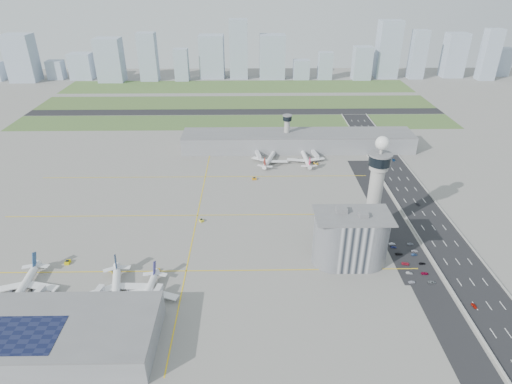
{
  "coord_description": "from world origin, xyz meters",
  "views": [
    {
      "loc": [
        -3.97,
        -220.0,
        150.42
      ],
      "look_at": [
        0.0,
        35.0,
        15.0
      ],
      "focal_mm": 30.0,
      "sensor_mm": 36.0,
      "label": 1
    }
  ],
  "objects_px": {
    "airplane_near_a": "(21,285)",
    "jet_bridge_far_1": "(313,153)",
    "tug_0": "(68,262)",
    "car_lot_4": "(394,247)",
    "car_hw_2": "(394,160)",
    "car_lot_0": "(412,282)",
    "car_lot_11": "(410,244)",
    "airplane_far_a": "(270,157)",
    "admin_building": "(350,239)",
    "tug_2": "(158,270)",
    "car_lot_7": "(425,273)",
    "car_hw_0": "(474,306)",
    "jet_bridge_near_0": "(27,308)",
    "tug_3": "(201,220)",
    "car_hw_4": "(363,136)",
    "jet_bridge_near_1": "(89,307)",
    "car_lot_3": "(399,254)",
    "car_lot_8": "(422,263)",
    "jet_bridge_far_0": "(257,153)",
    "car_lot_10": "(415,251)",
    "airplane_near_b": "(115,287)",
    "airplane_near_c": "(146,292)",
    "tug_4": "(254,178)",
    "jet_bridge_near_2": "(151,307)",
    "car_lot_5": "(392,244)",
    "car_lot_6": "(432,282)",
    "tug_1": "(113,271)",
    "car_lot_1": "(409,273)",
    "tug_5": "(316,163)",
    "car_hw_1": "(418,204)",
    "car_lot_9": "(414,255)",
    "control_tower": "(376,183)",
    "car_lot_2": "(405,264)"
  },
  "relations": [
    {
      "from": "car_lot_5",
      "to": "airplane_near_b",
      "type": "bearing_deg",
      "value": 99.21
    },
    {
      "from": "jet_bridge_far_1",
      "to": "car_lot_11",
      "type": "bearing_deg",
      "value": 6.61
    },
    {
      "from": "tug_2",
      "to": "car_lot_7",
      "type": "height_order",
      "value": "tug_2"
    },
    {
      "from": "airplane_near_c",
      "to": "car_lot_10",
      "type": "distance_m",
      "value": 155.28
    },
    {
      "from": "jet_bridge_near_1",
      "to": "car_lot_4",
      "type": "height_order",
      "value": "jet_bridge_near_1"
    },
    {
      "from": "car_lot_0",
      "to": "car_lot_10",
      "type": "height_order",
      "value": "car_lot_0"
    },
    {
      "from": "airplane_near_a",
      "to": "jet_bridge_far_1",
      "type": "height_order",
      "value": "airplane_near_a"
    },
    {
      "from": "jet_bridge_near_1",
      "to": "car_lot_0",
      "type": "xyz_separation_m",
      "value": [
        165.33,
        19.0,
        -2.23
      ]
    },
    {
      "from": "car_lot_9",
      "to": "tug_4",
      "type": "bearing_deg",
      "value": 32.97
    },
    {
      "from": "jet_bridge_near_1",
      "to": "jet_bridge_far_1",
      "type": "distance_m",
      "value": 235.53
    },
    {
      "from": "tug_0",
      "to": "car_hw_2",
      "type": "xyz_separation_m",
      "value": [
        229.74,
        141.62,
        -0.44
      ]
    },
    {
      "from": "airplane_near_b",
      "to": "jet_bridge_far_1",
      "type": "height_order",
      "value": "airplane_near_b"
    },
    {
      "from": "airplane_far_a",
      "to": "admin_building",
      "type": "bearing_deg",
      "value": -147.54
    },
    {
      "from": "car_lot_7",
      "to": "tug_0",
      "type": "bearing_deg",
      "value": 85.32
    },
    {
      "from": "admin_building",
      "to": "car_hw_0",
      "type": "height_order",
      "value": "admin_building"
    },
    {
      "from": "airplane_near_b",
      "to": "airplane_near_c",
      "type": "height_order",
      "value": "airplane_near_b"
    },
    {
      "from": "car_lot_5",
      "to": "car_hw_2",
      "type": "height_order",
      "value": "car_lot_5"
    },
    {
      "from": "car_lot_11",
      "to": "tug_0",
      "type": "bearing_deg",
      "value": 90.05
    },
    {
      "from": "jet_bridge_near_0",
      "to": "jet_bridge_far_1",
      "type": "height_order",
      "value": "same"
    },
    {
      "from": "car_lot_1",
      "to": "car_lot_3",
      "type": "relative_size",
      "value": 0.83
    },
    {
      "from": "tug_0",
      "to": "car_hw_0",
      "type": "height_order",
      "value": "tug_0"
    },
    {
      "from": "jet_bridge_near_2",
      "to": "tug_1",
      "type": "bearing_deg",
      "value": 51.51
    },
    {
      "from": "car_lot_4",
      "to": "car_hw_1",
      "type": "bearing_deg",
      "value": -27.35
    },
    {
      "from": "tug_4",
      "to": "car_lot_10",
      "type": "xyz_separation_m",
      "value": [
        94.19,
        -98.35,
        -0.43
      ]
    },
    {
      "from": "admin_building",
      "to": "airplane_near_b",
      "type": "bearing_deg",
      "value": -167.58
    },
    {
      "from": "jet_bridge_far_0",
      "to": "car_lot_4",
      "type": "distance_m",
      "value": 162.9
    },
    {
      "from": "car_lot_2",
      "to": "car_hw_0",
      "type": "xyz_separation_m",
      "value": [
        23.17,
        -34.44,
        0.04
      ]
    },
    {
      "from": "airplane_far_a",
      "to": "jet_bridge_far_0",
      "type": "xyz_separation_m",
      "value": [
        -11.07,
        13.98,
        -2.43
      ]
    },
    {
      "from": "admin_building",
      "to": "tug_4",
      "type": "xyz_separation_m",
      "value": [
        -52.62,
        106.34,
        -14.32
      ]
    },
    {
      "from": "tug_0",
      "to": "car_lot_4",
      "type": "distance_m",
      "value": 190.98
    },
    {
      "from": "jet_bridge_near_1",
      "to": "car_lot_5",
      "type": "relative_size",
      "value": 3.58
    },
    {
      "from": "airplane_near_c",
      "to": "car_lot_1",
      "type": "xyz_separation_m",
      "value": [
        140.16,
        18.6,
        -4.79
      ]
    },
    {
      "from": "jet_bridge_near_0",
      "to": "car_lot_10",
      "type": "xyz_separation_m",
      "value": [
        206.56,
        46.99,
        -2.3
      ]
    },
    {
      "from": "airplane_near_b",
      "to": "car_hw_2",
      "type": "relative_size",
      "value": 9.62
    },
    {
      "from": "jet_bridge_near_1",
      "to": "jet_bridge_near_2",
      "type": "distance_m",
      "value": 30.0
    },
    {
      "from": "car_lot_11",
      "to": "car_hw_1",
      "type": "height_order",
      "value": "car_lot_11"
    },
    {
      "from": "tug_4",
      "to": "jet_bridge_near_2",
      "type": "bearing_deg",
      "value": -30.71
    },
    {
      "from": "airplane_near_a",
      "to": "car_lot_9",
      "type": "height_order",
      "value": "airplane_near_a"
    },
    {
      "from": "airplane_near_b",
      "to": "car_lot_1",
      "type": "height_order",
      "value": "airplane_near_b"
    },
    {
      "from": "car_lot_0",
      "to": "car_lot_11",
      "type": "height_order",
      "value": "car_lot_0"
    },
    {
      "from": "car_hw_2",
      "to": "car_hw_4",
      "type": "distance_m",
      "value": 61.83
    },
    {
      "from": "jet_bridge_near_1",
      "to": "airplane_near_b",
      "type": "bearing_deg",
      "value": -30.77
    },
    {
      "from": "jet_bridge_near_0",
      "to": "tug_1",
      "type": "height_order",
      "value": "jet_bridge_near_0"
    },
    {
      "from": "car_lot_3",
      "to": "car_lot_8",
      "type": "xyz_separation_m",
      "value": [
        10.35,
        -9.32,
        -0.03
      ]
    },
    {
      "from": "jet_bridge_far_1",
      "to": "car_hw_2",
      "type": "height_order",
      "value": "jet_bridge_far_1"
    },
    {
      "from": "jet_bridge_near_0",
      "to": "tug_3",
      "type": "xyz_separation_m",
      "value": [
        76.49,
        83.16,
        -1.96
      ]
    },
    {
      "from": "tug_5",
      "to": "car_hw_0",
      "type": "height_order",
      "value": "tug_5"
    },
    {
      "from": "tug_4",
      "to": "car_hw_2",
      "type": "height_order",
      "value": "tug_4"
    },
    {
      "from": "control_tower",
      "to": "car_lot_0",
      "type": "bearing_deg",
      "value": -78.33
    },
    {
      "from": "car_lot_6",
      "to": "tug_1",
      "type": "bearing_deg",
      "value": 86.69
    }
  ]
}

